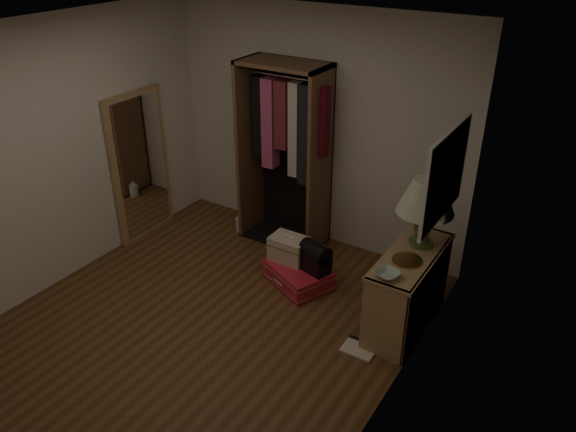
{
  "coord_description": "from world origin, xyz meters",
  "views": [
    {
      "loc": [
        2.82,
        -3.07,
        3.34
      ],
      "look_at": [
        0.3,
        0.95,
        0.8
      ],
      "focal_mm": 35.0,
      "sensor_mm": 36.0,
      "label": 1
    }
  ],
  "objects_px": {
    "console_bookshelf": "(409,286)",
    "floor_mirror": "(140,166)",
    "white_jug": "(241,224)",
    "train_case": "(289,248)",
    "table_lamp": "(427,198)",
    "black_bag": "(315,257)",
    "open_wardrobe": "(288,140)",
    "pink_suitcase": "(298,275)"
  },
  "relations": [
    {
      "from": "open_wardrobe",
      "to": "console_bookshelf",
      "type": "bearing_deg",
      "value": -22.56
    },
    {
      "from": "floor_mirror",
      "to": "table_lamp",
      "type": "height_order",
      "value": "floor_mirror"
    },
    {
      "from": "floor_mirror",
      "to": "pink_suitcase",
      "type": "relative_size",
      "value": 2.1
    },
    {
      "from": "black_bag",
      "to": "console_bookshelf",
      "type": "bearing_deg",
      "value": 16.09
    },
    {
      "from": "console_bookshelf",
      "to": "floor_mirror",
      "type": "height_order",
      "value": "floor_mirror"
    },
    {
      "from": "black_bag",
      "to": "table_lamp",
      "type": "distance_m",
      "value": 1.31
    },
    {
      "from": "open_wardrobe",
      "to": "floor_mirror",
      "type": "height_order",
      "value": "open_wardrobe"
    },
    {
      "from": "floor_mirror",
      "to": "black_bag",
      "type": "bearing_deg",
      "value": 1.41
    },
    {
      "from": "train_case",
      "to": "console_bookshelf",
      "type": "bearing_deg",
      "value": -2.11
    },
    {
      "from": "open_wardrobe",
      "to": "white_jug",
      "type": "bearing_deg",
      "value": -163.28
    },
    {
      "from": "pink_suitcase",
      "to": "white_jug",
      "type": "height_order",
      "value": "pink_suitcase"
    },
    {
      "from": "open_wardrobe",
      "to": "pink_suitcase",
      "type": "relative_size",
      "value": 2.54
    },
    {
      "from": "floor_mirror",
      "to": "white_jug",
      "type": "xyz_separation_m",
      "value": [
        0.92,
        0.6,
        -0.77
      ]
    },
    {
      "from": "white_jug",
      "to": "black_bag",
      "type": "bearing_deg",
      "value": -22.22
    },
    {
      "from": "open_wardrobe",
      "to": "floor_mirror",
      "type": "bearing_deg",
      "value": -152.63
    },
    {
      "from": "train_case",
      "to": "black_bag",
      "type": "distance_m",
      "value": 0.33
    },
    {
      "from": "floor_mirror",
      "to": "train_case",
      "type": "bearing_deg",
      "value": 2.71
    },
    {
      "from": "black_bag",
      "to": "pink_suitcase",
      "type": "bearing_deg",
      "value": -154.47
    },
    {
      "from": "console_bookshelf",
      "to": "table_lamp",
      "type": "bearing_deg",
      "value": 88.19
    },
    {
      "from": "console_bookshelf",
      "to": "white_jug",
      "type": "bearing_deg",
      "value": 166.45
    },
    {
      "from": "console_bookshelf",
      "to": "pink_suitcase",
      "type": "distance_m",
      "value": 1.2
    },
    {
      "from": "floor_mirror",
      "to": "white_jug",
      "type": "bearing_deg",
      "value": 33.05
    },
    {
      "from": "floor_mirror",
      "to": "table_lamp",
      "type": "relative_size",
      "value": 2.69
    },
    {
      "from": "table_lamp",
      "to": "console_bookshelf",
      "type": "bearing_deg",
      "value": -91.81
    },
    {
      "from": "train_case",
      "to": "table_lamp",
      "type": "distance_m",
      "value": 1.58
    },
    {
      "from": "train_case",
      "to": "black_bag",
      "type": "bearing_deg",
      "value": -6.19
    },
    {
      "from": "table_lamp",
      "to": "train_case",
      "type": "bearing_deg",
      "value": -174.85
    },
    {
      "from": "pink_suitcase",
      "to": "black_bag",
      "type": "distance_m",
      "value": 0.32
    },
    {
      "from": "floor_mirror",
      "to": "train_case",
      "type": "distance_m",
      "value": 2.0
    },
    {
      "from": "black_bag",
      "to": "white_jug",
      "type": "xyz_separation_m",
      "value": [
        -1.33,
        0.54,
        -0.28
      ]
    },
    {
      "from": "console_bookshelf",
      "to": "table_lamp",
      "type": "distance_m",
      "value": 0.83
    },
    {
      "from": "console_bookshelf",
      "to": "floor_mirror",
      "type": "distance_m",
      "value": 3.27
    },
    {
      "from": "black_bag",
      "to": "train_case",
      "type": "bearing_deg",
      "value": -169.35
    },
    {
      "from": "pink_suitcase",
      "to": "train_case",
      "type": "height_order",
      "value": "train_case"
    },
    {
      "from": "pink_suitcase",
      "to": "black_bag",
      "type": "bearing_deg",
      "value": 32.54
    },
    {
      "from": "console_bookshelf",
      "to": "white_jug",
      "type": "height_order",
      "value": "console_bookshelf"
    },
    {
      "from": "table_lamp",
      "to": "white_jug",
      "type": "height_order",
      "value": "table_lamp"
    },
    {
      "from": "open_wardrobe",
      "to": "pink_suitcase",
      "type": "height_order",
      "value": "open_wardrobe"
    },
    {
      "from": "console_bookshelf",
      "to": "open_wardrobe",
      "type": "relative_size",
      "value": 0.55
    },
    {
      "from": "pink_suitcase",
      "to": "white_jug",
      "type": "relative_size",
      "value": 4.05
    },
    {
      "from": "floor_mirror",
      "to": "white_jug",
      "type": "relative_size",
      "value": 8.51
    },
    {
      "from": "pink_suitcase",
      "to": "black_bag",
      "type": "xyz_separation_m",
      "value": [
        0.18,
        0.03,
        0.27
      ]
    }
  ]
}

